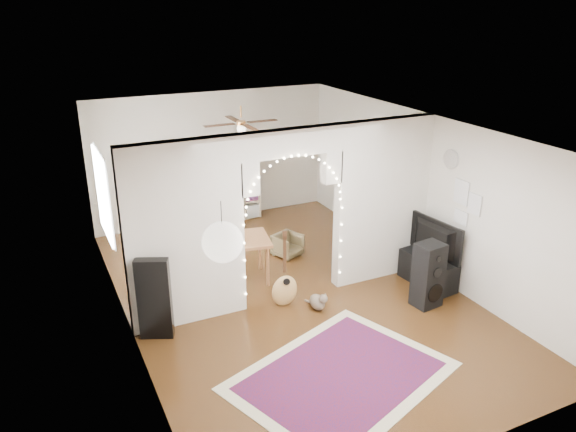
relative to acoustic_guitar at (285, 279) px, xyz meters
name	(u,v)px	position (x,y,z in m)	size (l,w,h in m)	color
floor	(291,295)	(0.23, 0.25, -0.46)	(7.50, 7.50, 0.00)	black
ceiling	(291,128)	(0.23, 0.25, 2.24)	(5.00, 7.50, 0.02)	white
wall_back	(212,157)	(0.23, 4.00, 0.89)	(5.00, 0.02, 2.70)	silver
wall_front	(463,345)	(0.23, -3.50, 0.89)	(5.00, 0.02, 2.70)	silver
wall_left	(123,246)	(-2.27, 0.25, 0.89)	(0.02, 7.50, 2.70)	silver
wall_right	(424,193)	(2.73, 0.25, 0.89)	(0.02, 7.50, 2.70)	silver
divider_wall	(291,212)	(0.23, 0.25, 0.96)	(5.00, 0.20, 2.70)	silver
fairy_lights	(295,207)	(0.23, 0.12, 1.09)	(1.64, 0.04, 1.60)	#FFEABF
window	(103,195)	(-2.24, 2.05, 1.04)	(0.04, 1.20, 1.40)	white
wall_clock	(451,159)	(2.71, -0.35, 1.64)	(0.31, 0.31, 0.03)	white
picture_frames	(465,203)	(2.71, -0.75, 1.04)	(0.02, 0.50, 0.70)	white
paper_lantern	(223,242)	(-1.67, -2.15, 1.79)	(0.40, 0.40, 0.40)	white
ceiling_fan	(241,123)	(0.23, 2.25, 1.94)	(1.10, 1.10, 0.30)	#C78242
area_rug	(341,376)	(-0.11, -1.89, -0.45)	(2.60, 1.94, 0.02)	maroon
guitar_case	(154,299)	(-1.97, 0.00, 0.13)	(0.46, 0.15, 1.19)	black
acoustic_guitar	(285,279)	(0.00, 0.00, 0.00)	(0.45, 0.26, 1.06)	tan
tabby_cat	(318,302)	(0.41, -0.32, -0.33)	(0.28, 0.49, 0.32)	brown
floor_speaker	(428,275)	(1.98, -0.93, 0.05)	(0.44, 0.40, 1.03)	black
media_console	(428,270)	(2.43, -0.39, -0.21)	(0.40, 1.00, 0.50)	black
tv	(431,239)	(2.43, -0.39, 0.35)	(1.07, 0.14, 0.62)	black
bookcase	(226,187)	(0.41, 3.75, 0.28)	(1.44, 0.37, 1.48)	#CBB593
dining_table	(232,244)	(-0.42, 1.11, 0.22)	(1.33, 1.02, 0.76)	brown
flower_vase	(232,234)	(-0.42, 1.11, 0.39)	(0.18, 0.18, 0.19)	silver
dining_chair_left	(201,232)	(-0.46, 2.77, -0.20)	(0.55, 0.57, 0.52)	#493D24
dining_chair_right	(288,245)	(0.82, 1.59, -0.25)	(0.45, 0.47, 0.42)	#493D24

